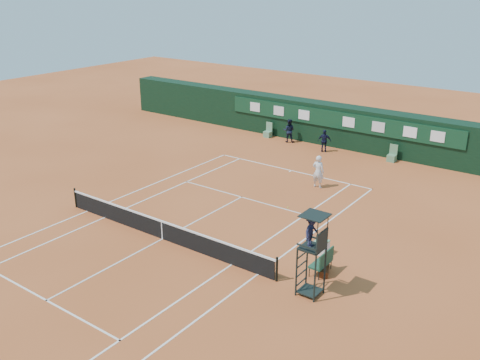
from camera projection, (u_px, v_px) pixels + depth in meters
name	position (u px, v px, depth m)	size (l,w,h in m)	color
ground	(163.00, 239.00, 25.37)	(90.00, 90.00, 0.00)	#C45E2E
court_lines	(163.00, 239.00, 25.37)	(11.05, 23.85, 0.01)	white
tennis_net	(162.00, 229.00, 25.19)	(12.90, 0.10, 1.10)	black
back_wall	(341.00, 126.00, 38.99)	(40.00, 1.65, 3.00)	black
linesman_chair_left	(268.00, 133.00, 41.50)	(0.55, 0.50, 1.15)	#5D8E68
linesman_chair_right	(392.00, 157.00, 35.99)	(0.55, 0.50, 1.15)	#56845C
umpire_chair	(312.00, 238.00, 20.10)	(0.96, 0.95, 3.42)	black
player_bench	(323.00, 261.00, 22.20)	(0.56, 1.20, 1.10)	#1B432F
tennis_bag	(324.00, 271.00, 22.32)	(0.35, 0.80, 0.30)	black
cooler	(322.00, 247.00, 23.92)	(0.57, 0.57, 0.65)	white
tennis_ball	(288.00, 207.00, 28.78)	(0.06, 0.06, 0.06)	#C7E635
player	(318.00, 172.00, 31.27)	(0.72, 0.47, 1.98)	silver
ball_kid_left	(289.00, 131.00, 40.02)	(0.86, 0.67, 1.77)	black
ball_kid_right	(324.00, 141.00, 37.77)	(0.95, 0.39, 1.62)	black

